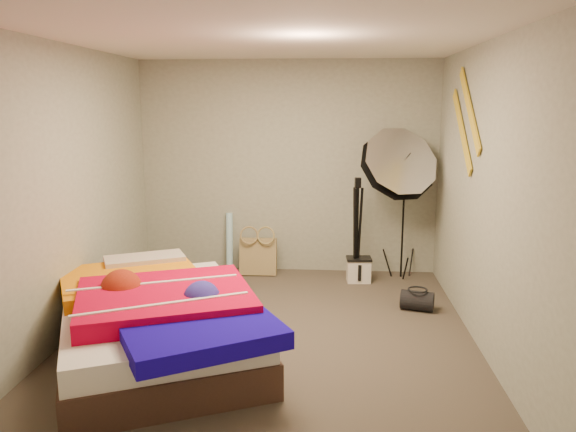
# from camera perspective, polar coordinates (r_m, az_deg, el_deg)

# --- Properties ---
(floor) EXTENTS (4.00, 4.00, 0.00)m
(floor) POSITION_cam_1_polar(r_m,az_deg,el_deg) (5.05, -1.67, -11.99)
(floor) COLOR #4D433A
(floor) RESTS_ON ground
(ceiling) EXTENTS (4.00, 4.00, 0.00)m
(ceiling) POSITION_cam_1_polar(r_m,az_deg,el_deg) (4.66, -1.86, 17.52)
(ceiling) COLOR silver
(ceiling) RESTS_ON wall_back
(wall_back) EXTENTS (3.50, 0.00, 3.50)m
(wall_back) POSITION_cam_1_polar(r_m,az_deg,el_deg) (6.67, 0.03, 4.92)
(wall_back) COLOR #9EA191
(wall_back) RESTS_ON floor
(wall_front) EXTENTS (3.50, 0.00, 3.50)m
(wall_front) POSITION_cam_1_polar(r_m,az_deg,el_deg) (2.76, -6.08, -4.51)
(wall_front) COLOR #9EA191
(wall_front) RESTS_ON floor
(wall_left) EXTENTS (0.00, 4.00, 4.00)m
(wall_left) POSITION_cam_1_polar(r_m,az_deg,el_deg) (5.18, -21.43, 2.25)
(wall_left) COLOR #9EA191
(wall_left) RESTS_ON floor
(wall_right) EXTENTS (0.00, 4.00, 4.00)m
(wall_right) POSITION_cam_1_polar(r_m,az_deg,el_deg) (4.84, 19.35, 1.80)
(wall_right) COLOR #9EA191
(wall_right) RESTS_ON floor
(tote_bag) EXTENTS (0.44, 0.20, 0.45)m
(tote_bag) POSITION_cam_1_polar(r_m,az_deg,el_deg) (6.68, -3.04, -4.12)
(tote_bag) COLOR tan
(tote_bag) RESTS_ON floor
(wrapping_roll) EXTENTS (0.11, 0.21, 0.71)m
(wrapping_roll) POSITION_cam_1_polar(r_m,az_deg,el_deg) (6.82, -5.96, -2.66)
(wrapping_roll) COLOR #54B6E4
(wrapping_roll) RESTS_ON floor
(camera_case) EXTENTS (0.27, 0.20, 0.26)m
(camera_case) POSITION_cam_1_polar(r_m,az_deg,el_deg) (6.47, 7.19, -5.52)
(camera_case) COLOR silver
(camera_case) RESTS_ON floor
(duffel_bag) EXTENTS (0.36, 0.27, 0.19)m
(duffel_bag) POSITION_cam_1_polar(r_m,az_deg,el_deg) (5.72, 12.98, -8.37)
(duffel_bag) COLOR black
(duffel_bag) RESTS_ON floor
(wall_stripe_upper) EXTENTS (0.02, 0.91, 0.78)m
(wall_stripe_upper) POSITION_cam_1_polar(r_m,az_deg,el_deg) (5.35, 17.97, 10.29)
(wall_stripe_upper) COLOR gold
(wall_stripe_upper) RESTS_ON wall_right
(wall_stripe_lower) EXTENTS (0.02, 0.91, 0.78)m
(wall_stripe_lower) POSITION_cam_1_polar(r_m,az_deg,el_deg) (5.60, 17.25, 8.31)
(wall_stripe_lower) COLOR gold
(wall_stripe_lower) RESTS_ON wall_right
(bed) EXTENTS (2.21, 2.45, 0.60)m
(bed) POSITION_cam_1_polar(r_m,az_deg,el_deg) (4.67, -13.07, -10.26)
(bed) COLOR #3F2820
(bed) RESTS_ON floor
(photo_umbrella) EXTENTS (0.98, 0.84, 1.84)m
(photo_umbrella) POSITION_cam_1_polar(r_m,az_deg,el_deg) (6.34, 11.02, 4.98)
(photo_umbrella) COLOR black
(photo_umbrella) RESTS_ON floor
(camera_tripod) EXTENTS (0.07, 0.07, 1.20)m
(camera_tripod) POSITION_cam_1_polar(r_m,az_deg,el_deg) (6.31, 7.01, -0.72)
(camera_tripod) COLOR black
(camera_tripod) RESTS_ON floor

